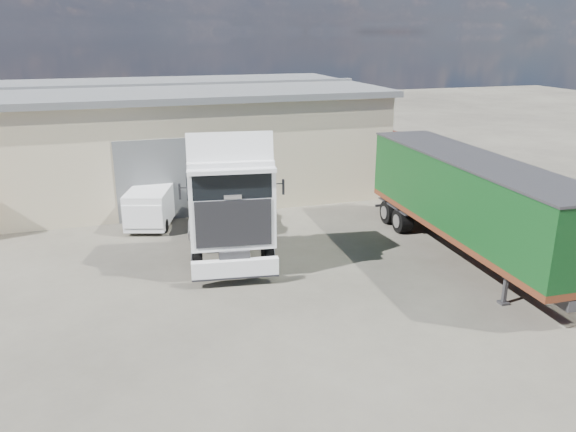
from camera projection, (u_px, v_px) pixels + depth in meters
name	position (u px, v px, depth m)	size (l,w,h in m)	color
ground	(269.00, 316.00, 16.47)	(120.00, 120.00, 0.00)	black
warehouse	(71.00, 141.00, 28.46)	(30.60, 12.60, 5.42)	#B7AE8D
brick_boundary_wall	(483.00, 191.00, 24.77)	(0.35, 26.00, 2.50)	brown
tractor_unit	(229.00, 204.00, 20.01)	(3.75, 7.70, 4.95)	black
box_trailer	(468.00, 198.00, 20.06)	(2.82, 11.40, 3.76)	#2D2D30
panel_van	(153.00, 204.00, 24.23)	(2.74, 4.33, 1.65)	black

